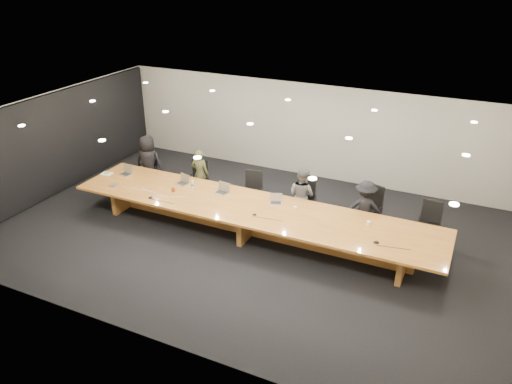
# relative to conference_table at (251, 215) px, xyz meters

# --- Properties ---
(ground) EXTENTS (12.00, 12.00, 0.00)m
(ground) POSITION_rel_conference_table_xyz_m (0.00, 0.00, -0.52)
(ground) COLOR black
(ground) RESTS_ON ground
(back_wall) EXTENTS (12.00, 0.02, 2.80)m
(back_wall) POSITION_rel_conference_table_xyz_m (0.00, 4.00, 0.88)
(back_wall) COLOR beige
(back_wall) RESTS_ON ground
(left_wall_panel) EXTENTS (0.08, 7.84, 2.74)m
(left_wall_panel) POSITION_rel_conference_table_xyz_m (-5.94, 0.00, 0.85)
(left_wall_panel) COLOR black
(left_wall_panel) RESTS_ON ground
(conference_table) EXTENTS (9.00, 1.80, 0.75)m
(conference_table) POSITION_rel_conference_table_xyz_m (0.00, 0.00, 0.00)
(conference_table) COLOR #975A21
(conference_table) RESTS_ON ground
(chair_far_left) EXTENTS (0.56, 0.56, 1.10)m
(chair_far_left) POSITION_rel_conference_table_xyz_m (-3.89, 1.24, 0.03)
(chair_far_left) COLOR black
(chair_far_left) RESTS_ON ground
(chair_left) EXTENTS (0.60, 0.60, 1.09)m
(chair_left) POSITION_rel_conference_table_xyz_m (-2.19, 1.19, 0.02)
(chair_left) COLOR black
(chair_left) RESTS_ON ground
(chair_mid_left) EXTENTS (0.65, 0.65, 1.08)m
(chair_mid_left) POSITION_rel_conference_table_xyz_m (-0.52, 1.15, 0.02)
(chair_mid_left) COLOR black
(chair_mid_left) RESTS_ON ground
(chair_mid_right) EXTENTS (0.61, 0.61, 1.08)m
(chair_mid_right) POSITION_rel_conference_table_xyz_m (0.90, 1.23, 0.02)
(chair_mid_right) COLOR black
(chair_mid_right) RESTS_ON ground
(chair_right) EXTENTS (0.77, 0.77, 1.21)m
(chair_right) POSITION_rel_conference_table_xyz_m (2.47, 1.30, 0.08)
(chair_right) COLOR black
(chair_right) RESTS_ON ground
(chair_far_right) EXTENTS (0.59, 0.59, 1.10)m
(chair_far_right) POSITION_rel_conference_table_xyz_m (3.88, 1.26, 0.03)
(chair_far_right) COLOR black
(chair_far_right) RESTS_ON ground
(person_a) EXTENTS (0.86, 0.65, 1.59)m
(person_a) POSITION_rel_conference_table_xyz_m (-3.75, 1.15, 0.27)
(person_a) COLOR black
(person_a) RESTS_ON ground
(person_b) EXTENTS (0.54, 0.37, 1.40)m
(person_b) POSITION_rel_conference_table_xyz_m (-2.13, 1.25, 0.18)
(person_b) COLOR #3E3F22
(person_b) RESTS_ON ground
(person_c) EXTENTS (0.84, 0.74, 1.44)m
(person_c) POSITION_rel_conference_table_xyz_m (0.85, 1.15, 0.20)
(person_c) COLOR #575759
(person_c) RESTS_ON ground
(person_d) EXTENTS (0.99, 0.68, 1.40)m
(person_d) POSITION_rel_conference_table_xyz_m (2.43, 1.15, 0.18)
(person_d) COLOR black
(person_d) RESTS_ON ground
(laptop_a) EXTENTS (0.35, 0.28, 0.25)m
(laptop_a) POSITION_rel_conference_table_xyz_m (-3.87, 0.27, 0.35)
(laptop_a) COLOR #B7A78C
(laptop_a) RESTS_ON conference_table
(laptop_b) EXTENTS (0.36, 0.30, 0.25)m
(laptop_b) POSITION_rel_conference_table_xyz_m (-2.16, 0.40, 0.35)
(laptop_b) COLOR tan
(laptop_b) RESTS_ON conference_table
(laptop_c) EXTENTS (0.37, 0.29, 0.26)m
(laptop_c) POSITION_rel_conference_table_xyz_m (-0.97, 0.35, 0.36)
(laptop_c) COLOR tan
(laptop_c) RESTS_ON conference_table
(laptop_d) EXTENTS (0.35, 0.30, 0.23)m
(laptop_d) POSITION_rel_conference_table_xyz_m (0.47, 0.40, 0.34)
(laptop_d) COLOR #C4B196
(laptop_d) RESTS_ON conference_table
(water_bottle) EXTENTS (0.09, 0.09, 0.23)m
(water_bottle) POSITION_rel_conference_table_xyz_m (-1.76, 0.27, 0.34)
(water_bottle) COLOR silver
(water_bottle) RESTS_ON conference_table
(amber_mug) EXTENTS (0.09, 0.09, 0.11)m
(amber_mug) POSITION_rel_conference_table_xyz_m (-2.10, -0.08, 0.29)
(amber_mug) COLOR brown
(amber_mug) RESTS_ON conference_table
(paper_cup_near) EXTENTS (0.10, 0.10, 0.09)m
(paper_cup_near) POSITION_rel_conference_table_xyz_m (1.01, 0.28, 0.28)
(paper_cup_near) COLOR silver
(paper_cup_near) RESTS_ON conference_table
(paper_cup_far) EXTENTS (0.10, 0.10, 0.10)m
(paper_cup_far) POSITION_rel_conference_table_xyz_m (2.72, 0.28, 0.28)
(paper_cup_far) COLOR white
(paper_cup_far) RESTS_ON conference_table
(notepad) EXTENTS (0.29, 0.24, 0.02)m
(notepad) POSITION_rel_conference_table_xyz_m (-4.35, 0.09, 0.24)
(notepad) COLOR silver
(notepad) RESTS_ON conference_table
(lime_gadget) EXTENTS (0.16, 0.12, 0.02)m
(lime_gadget) POSITION_rel_conference_table_xyz_m (-4.36, 0.10, 0.26)
(lime_gadget) COLOR #52B32F
(lime_gadget) RESTS_ON notepad
(av_box) EXTENTS (0.20, 0.15, 0.03)m
(av_box) POSITION_rel_conference_table_xyz_m (-3.69, -0.44, 0.24)
(av_box) COLOR silver
(av_box) RESTS_ON conference_table
(mic_left) EXTENTS (0.13, 0.13, 0.03)m
(mic_left) POSITION_rel_conference_table_xyz_m (-2.41, -0.61, 0.24)
(mic_left) COLOR black
(mic_left) RESTS_ON conference_table
(mic_center) EXTENTS (0.11, 0.11, 0.03)m
(mic_center) POSITION_rel_conference_table_xyz_m (0.26, -0.33, 0.24)
(mic_center) COLOR black
(mic_center) RESTS_ON conference_table
(mic_right) EXTENTS (0.14, 0.14, 0.03)m
(mic_right) POSITION_rel_conference_table_xyz_m (3.04, -0.36, 0.25)
(mic_right) COLOR black
(mic_right) RESTS_ON conference_table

